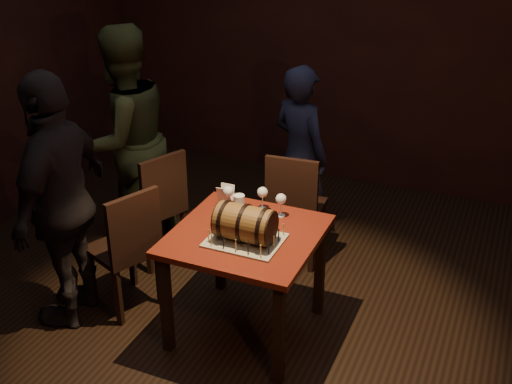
{
  "coord_description": "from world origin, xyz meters",
  "views": [
    {
      "loc": [
        1.55,
        -3.32,
        2.75
      ],
      "look_at": [
        0.09,
        0.05,
        0.95
      ],
      "focal_mm": 45.0,
      "sensor_mm": 36.0,
      "label": 1
    }
  ],
  "objects_px": {
    "pint_of_ale": "(239,206)",
    "person_left_front": "(62,202)",
    "wine_glass_left": "(228,192)",
    "chair_back": "(294,203)",
    "pub_table": "(246,248)",
    "barrel_cake": "(245,223)",
    "chair_left_front": "(128,245)",
    "wine_glass_right": "(281,200)",
    "person_left_rear": "(124,140)",
    "person_back": "(300,155)",
    "chair_left_rear": "(158,202)",
    "wine_glass_mid": "(262,193)"
  },
  "relations": [
    {
      "from": "wine_glass_left",
      "to": "person_left_rear",
      "type": "distance_m",
      "value": 1.2
    },
    {
      "from": "person_back",
      "to": "barrel_cake",
      "type": "bearing_deg",
      "value": 120.36
    },
    {
      "from": "person_left_rear",
      "to": "chair_left_front",
      "type": "bearing_deg",
      "value": 55.78
    },
    {
      "from": "person_back",
      "to": "person_left_rear",
      "type": "xyz_separation_m",
      "value": [
        -1.24,
        -0.63,
        0.16
      ]
    },
    {
      "from": "wine_glass_mid",
      "to": "person_left_rear",
      "type": "relative_size",
      "value": 0.09
    },
    {
      "from": "wine_glass_right",
      "to": "person_back",
      "type": "bearing_deg",
      "value": 102.94
    },
    {
      "from": "person_back",
      "to": "person_left_rear",
      "type": "relative_size",
      "value": 0.82
    },
    {
      "from": "wine_glass_left",
      "to": "pint_of_ale",
      "type": "xyz_separation_m",
      "value": [
        0.11,
        -0.07,
        -0.05
      ]
    },
    {
      "from": "pub_table",
      "to": "person_left_front",
      "type": "xyz_separation_m",
      "value": [
        -1.17,
        -0.3,
        0.23
      ]
    },
    {
      "from": "chair_left_front",
      "to": "person_back",
      "type": "distance_m",
      "value": 1.62
    },
    {
      "from": "barrel_cake",
      "to": "chair_left_front",
      "type": "relative_size",
      "value": 0.44
    },
    {
      "from": "pint_of_ale",
      "to": "barrel_cake",
      "type": "bearing_deg",
      "value": -59.31
    },
    {
      "from": "wine_glass_left",
      "to": "wine_glass_right",
      "type": "relative_size",
      "value": 1.0
    },
    {
      "from": "chair_left_rear",
      "to": "chair_back",
      "type": "bearing_deg",
      "value": 22.45
    },
    {
      "from": "wine_glass_left",
      "to": "chair_left_front",
      "type": "height_order",
      "value": "chair_left_front"
    },
    {
      "from": "chair_left_rear",
      "to": "person_back",
      "type": "bearing_deg",
      "value": 43.54
    },
    {
      "from": "barrel_cake",
      "to": "pint_of_ale",
      "type": "distance_m",
      "value": 0.34
    },
    {
      "from": "barrel_cake",
      "to": "chair_back",
      "type": "height_order",
      "value": "barrel_cake"
    },
    {
      "from": "wine_glass_left",
      "to": "pint_of_ale",
      "type": "relative_size",
      "value": 1.07
    },
    {
      "from": "pint_of_ale",
      "to": "person_left_front",
      "type": "bearing_deg",
      "value": -154.8
    },
    {
      "from": "pub_table",
      "to": "chair_left_front",
      "type": "relative_size",
      "value": 0.97
    },
    {
      "from": "wine_glass_mid",
      "to": "wine_glass_left",
      "type": "bearing_deg",
      "value": -160.31
    },
    {
      "from": "wine_glass_right",
      "to": "pub_table",
      "type": "bearing_deg",
      "value": -111.68
    },
    {
      "from": "pub_table",
      "to": "person_left_rear",
      "type": "distance_m",
      "value": 1.56
    },
    {
      "from": "chair_back",
      "to": "person_left_front",
      "type": "height_order",
      "value": "person_left_front"
    },
    {
      "from": "pub_table",
      "to": "chair_back",
      "type": "relative_size",
      "value": 0.97
    },
    {
      "from": "pint_of_ale",
      "to": "person_back",
      "type": "xyz_separation_m",
      "value": [
        0.01,
        1.15,
        -0.08
      ]
    },
    {
      "from": "chair_left_front",
      "to": "wine_glass_right",
      "type": "bearing_deg",
      "value": 22.58
    },
    {
      "from": "pub_table",
      "to": "person_back",
      "type": "relative_size",
      "value": 0.61
    },
    {
      "from": "pub_table",
      "to": "wine_glass_mid",
      "type": "bearing_deg",
      "value": 95.16
    },
    {
      "from": "person_left_rear",
      "to": "wine_glass_mid",
      "type": "bearing_deg",
      "value": 96.82
    },
    {
      "from": "person_left_rear",
      "to": "pint_of_ale",
      "type": "bearing_deg",
      "value": 89.47
    },
    {
      "from": "pub_table",
      "to": "chair_back",
      "type": "distance_m",
      "value": 0.93
    },
    {
      "from": "wine_glass_left",
      "to": "person_left_rear",
      "type": "height_order",
      "value": "person_left_rear"
    },
    {
      "from": "person_back",
      "to": "person_left_rear",
      "type": "height_order",
      "value": "person_left_rear"
    },
    {
      "from": "chair_left_rear",
      "to": "wine_glass_left",
      "type": "bearing_deg",
      "value": -19.74
    },
    {
      "from": "chair_back",
      "to": "person_left_front",
      "type": "relative_size",
      "value": 0.53
    },
    {
      "from": "pub_table",
      "to": "wine_glass_right",
      "type": "distance_m",
      "value": 0.39
    },
    {
      "from": "wine_glass_left",
      "to": "person_left_front",
      "type": "height_order",
      "value": "person_left_front"
    },
    {
      "from": "chair_back",
      "to": "person_left_front",
      "type": "xyz_separation_m",
      "value": [
        -1.16,
        -1.22,
        0.35
      ]
    },
    {
      "from": "pint_of_ale",
      "to": "chair_back",
      "type": "bearing_deg",
      "value": 80.55
    },
    {
      "from": "wine_glass_right",
      "to": "person_back",
      "type": "relative_size",
      "value": 0.11
    },
    {
      "from": "wine_glass_left",
      "to": "chair_back",
      "type": "xyz_separation_m",
      "value": [
        0.24,
        0.66,
        -0.35
      ]
    },
    {
      "from": "chair_left_front",
      "to": "person_left_front",
      "type": "height_order",
      "value": "person_left_front"
    },
    {
      "from": "pub_table",
      "to": "wine_glass_right",
      "type": "xyz_separation_m",
      "value": [
        0.12,
        0.3,
        0.23
      ]
    },
    {
      "from": "barrel_cake",
      "to": "person_back",
      "type": "xyz_separation_m",
      "value": [
        -0.16,
        1.43,
        -0.13
      ]
    },
    {
      "from": "wine_glass_mid",
      "to": "pint_of_ale",
      "type": "relative_size",
      "value": 1.07
    },
    {
      "from": "person_back",
      "to": "person_left_front",
      "type": "relative_size",
      "value": 0.85
    },
    {
      "from": "chair_back",
      "to": "person_left_rear",
      "type": "height_order",
      "value": "person_left_rear"
    },
    {
      "from": "barrel_cake",
      "to": "person_left_front",
      "type": "bearing_deg",
      "value": -170.5
    }
  ]
}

